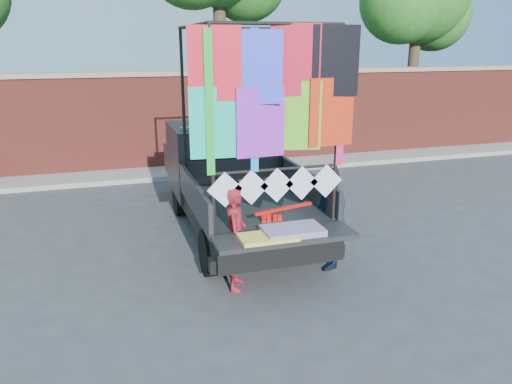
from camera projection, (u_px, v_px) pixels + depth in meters
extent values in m
plane|color=#38383A|center=(283.00, 272.00, 7.53)|extent=(90.00, 90.00, 0.00)
cube|color=maroon|center=(196.00, 122.00, 13.58)|extent=(30.00, 0.35, 2.50)
cube|color=gray|center=(194.00, 73.00, 13.21)|extent=(30.00, 0.45, 0.12)
cube|color=gray|center=(202.00, 170.00, 13.28)|extent=(30.00, 1.20, 0.12)
cylinder|color=#38281C|center=(220.00, 64.00, 14.53)|extent=(0.36, 0.36, 5.46)
cylinder|color=#38281C|center=(412.00, 75.00, 16.49)|extent=(0.36, 0.36, 4.55)
sphere|color=#1E621C|center=(434.00, 14.00, 16.55)|extent=(2.40, 2.40, 2.40)
sphere|color=#1E621C|center=(402.00, 1.00, 15.33)|extent=(2.60, 2.60, 2.60)
cylinder|color=black|center=(180.00, 197.00, 10.00)|extent=(0.23, 0.70, 0.70)
cylinder|color=black|center=(210.00, 252.00, 7.36)|extent=(0.23, 0.70, 0.70)
cylinder|color=black|center=(259.00, 190.00, 10.47)|extent=(0.23, 0.70, 0.70)
cylinder|color=black|center=(314.00, 240.00, 7.83)|extent=(0.23, 0.70, 0.70)
cube|color=black|center=(240.00, 207.00, 8.81)|extent=(1.81, 4.48, 0.32)
cube|color=black|center=(253.00, 205.00, 7.99)|extent=(1.92, 2.45, 0.11)
cube|color=black|center=(194.00, 196.00, 7.66)|extent=(0.06, 2.45, 0.48)
cube|color=black|center=(307.00, 186.00, 8.19)|extent=(0.06, 2.45, 0.48)
cube|color=black|center=(234.00, 172.00, 9.03)|extent=(1.92, 0.06, 0.48)
cube|color=black|center=(221.00, 157.00, 9.96)|extent=(1.92, 1.71, 1.33)
cube|color=#8C9EAD|center=(226.00, 141.00, 9.40)|extent=(1.71, 0.06, 0.59)
cube|color=#8C9EAD|center=(212.00, 140.00, 10.63)|extent=(1.71, 0.11, 0.75)
cube|color=black|center=(209.00, 158.00, 11.11)|extent=(1.87, 0.96, 0.59)
cube|color=black|center=(285.00, 237.00, 6.62)|extent=(1.92, 0.59, 0.06)
cube|color=black|center=(278.00, 257.00, 6.96)|extent=(1.97, 0.16, 0.19)
cylinder|color=black|center=(212.00, 134.00, 6.32)|extent=(0.05, 0.05, 2.67)
cylinder|color=black|center=(184.00, 111.00, 8.37)|extent=(0.05, 0.05, 2.67)
cylinder|color=black|center=(337.00, 127.00, 6.81)|extent=(0.05, 0.05, 2.67)
cylinder|color=black|center=(282.00, 107.00, 8.87)|extent=(0.05, 0.05, 2.67)
cylinder|color=black|center=(278.00, 23.00, 6.18)|extent=(1.81, 0.05, 0.05)
cylinder|color=black|center=(233.00, 28.00, 8.24)|extent=(1.81, 0.05, 0.05)
cylinder|color=black|center=(192.00, 26.00, 6.96)|extent=(0.05, 2.29, 0.05)
cylinder|color=black|center=(308.00, 27.00, 7.46)|extent=(0.05, 2.29, 0.05)
cylinder|color=black|center=(276.00, 169.00, 6.72)|extent=(1.81, 0.04, 0.04)
cube|color=red|center=(216.00, 64.00, 6.08)|extent=(0.66, 0.02, 0.91)
cube|color=#3541FF|center=(259.00, 64.00, 6.19)|extent=(0.66, 0.02, 0.91)
cube|color=red|center=(298.00, 63.00, 6.38)|extent=(0.66, 0.02, 0.91)
cube|color=black|center=(337.00, 63.00, 6.49)|extent=(0.66, 0.02, 0.91)
cube|color=#0DBF99|center=(218.00, 121.00, 6.28)|extent=(0.66, 0.02, 0.91)
cube|color=purple|center=(259.00, 120.00, 6.39)|extent=(0.66, 0.02, 0.91)
cube|color=#5AB920|center=(297.00, 117.00, 6.58)|extent=(0.66, 0.02, 0.91)
cube|color=red|center=(335.00, 116.00, 6.69)|extent=(0.66, 0.02, 0.91)
cube|color=green|center=(209.00, 104.00, 6.17)|extent=(0.11, 0.01, 1.81)
cube|color=#CD225D|center=(342.00, 100.00, 6.68)|extent=(0.11, 0.01, 1.81)
cube|color=#1980E9|center=(255.00, 103.00, 6.33)|extent=(0.11, 0.01, 1.81)
cube|color=white|center=(225.00, 190.00, 6.55)|extent=(0.48, 0.01, 0.48)
cube|color=white|center=(251.00, 187.00, 6.65)|extent=(0.48, 0.01, 0.48)
cube|color=white|center=(277.00, 185.00, 6.75)|extent=(0.48, 0.01, 0.48)
cube|color=white|center=(302.00, 183.00, 6.86)|extent=(0.48, 0.01, 0.48)
cube|color=white|center=(326.00, 181.00, 6.96)|extent=(0.48, 0.01, 0.48)
cube|color=#DC314E|center=(293.00, 231.00, 6.63)|extent=(0.80, 0.48, 0.09)
cube|color=#E4D048|center=(268.00, 237.00, 6.46)|extent=(0.75, 0.43, 0.04)
imported|color=maroon|center=(236.00, 238.00, 6.86)|extent=(0.52, 0.63, 1.49)
imported|color=#141E32|center=(326.00, 219.00, 7.52)|extent=(0.74, 0.87, 1.56)
cube|color=red|center=(284.00, 209.00, 7.11)|extent=(0.95, 0.29, 0.04)
cube|color=red|center=(264.00, 231.00, 7.09)|extent=(0.06, 0.02, 0.56)
cube|color=red|center=(269.00, 232.00, 7.12)|extent=(0.06, 0.02, 0.56)
cube|color=red|center=(274.00, 233.00, 7.15)|extent=(0.06, 0.02, 0.56)
cube|color=red|center=(280.00, 233.00, 7.18)|extent=(0.06, 0.02, 0.56)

